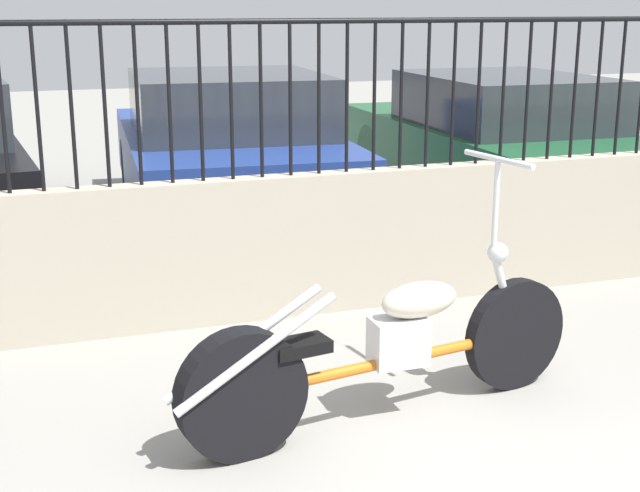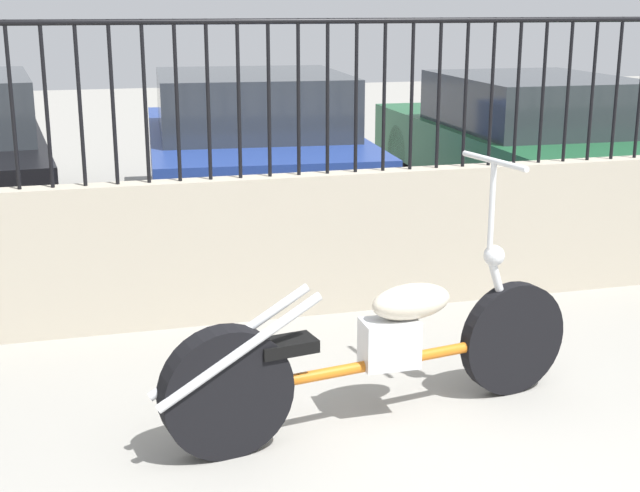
% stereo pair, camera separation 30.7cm
% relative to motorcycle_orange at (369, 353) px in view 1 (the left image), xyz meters
% --- Properties ---
extents(low_wall, '(9.30, 0.18, 0.95)m').
position_rel_motorcycle_orange_xyz_m(low_wall, '(0.42, 1.71, 0.10)').
color(low_wall, '#B2A893').
rests_on(low_wall, ground_plane).
extents(fence_railing, '(9.30, 0.04, 1.00)m').
position_rel_motorcycle_orange_xyz_m(fence_railing, '(0.42, 1.71, 1.22)').
color(fence_railing, black).
rests_on(fence_railing, low_wall).
extents(motorcycle_orange, '(2.27, 0.65, 1.30)m').
position_rel_motorcycle_orange_xyz_m(motorcycle_orange, '(0.00, 0.00, 0.00)').
color(motorcycle_orange, black).
rests_on(motorcycle_orange, ground_plane).
extents(car_blue, '(2.19, 4.17, 1.42)m').
position_rel_motorcycle_orange_xyz_m(car_blue, '(0.35, 4.47, 0.33)').
color(car_blue, black).
rests_on(car_blue, ground_plane).
extents(car_green, '(2.00, 4.64, 1.33)m').
position_rel_motorcycle_orange_xyz_m(car_green, '(3.30, 4.55, 0.29)').
color(car_green, black).
rests_on(car_green, ground_plane).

